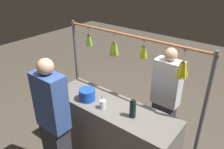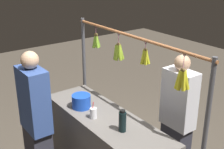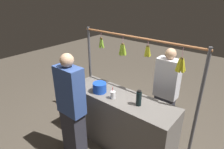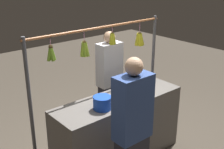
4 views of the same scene
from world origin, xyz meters
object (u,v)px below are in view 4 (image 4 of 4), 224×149
(vendor_person, at_px, (110,83))
(customer_person, at_px, (132,135))
(drink_cup, at_px, (122,98))
(blue_bucket, at_px, (102,103))
(water_bottle, at_px, (140,84))

(vendor_person, bearing_deg, customer_person, 58.86)
(drink_cup, xyz_separation_m, vendor_person, (-0.47, -0.81, -0.18))
(blue_bucket, bearing_deg, water_bottle, -174.61)
(customer_person, bearing_deg, vendor_person, -121.14)
(water_bottle, xyz_separation_m, blue_bucket, (0.68, 0.06, -0.03))
(water_bottle, relative_size, customer_person, 0.14)
(drink_cup, xyz_separation_m, customer_person, (0.33, 0.52, -0.14))
(drink_cup, bearing_deg, water_bottle, -167.23)
(drink_cup, distance_m, customer_person, 0.63)
(water_bottle, distance_m, blue_bucket, 0.68)
(blue_bucket, height_order, customer_person, customer_person)
(blue_bucket, bearing_deg, customer_person, 85.95)
(blue_bucket, height_order, vendor_person, vendor_person)
(water_bottle, xyz_separation_m, vendor_person, (-0.08, -0.72, -0.23))
(customer_person, bearing_deg, blue_bucket, -94.05)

